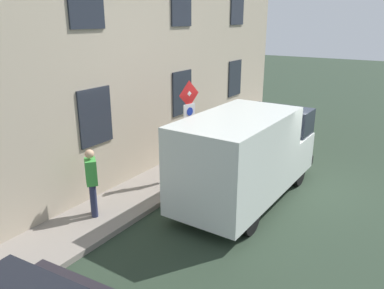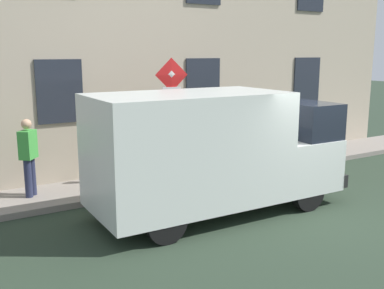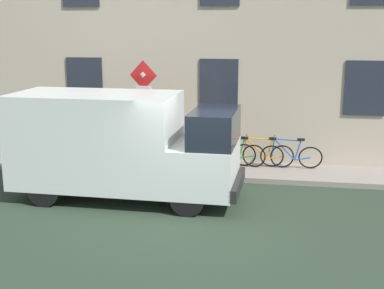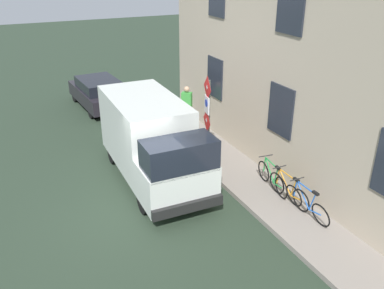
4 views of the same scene
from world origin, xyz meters
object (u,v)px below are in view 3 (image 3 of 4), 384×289
object	(u,v)px
bicycle_blue	(291,155)
sign_post_stacked	(144,105)
bicycle_green	(235,153)
delivery_van	(121,143)
bicycle_orange	(263,154)
pedestrian	(47,129)

from	to	relation	value
bicycle_blue	sign_post_stacked	bearing A→B (deg)	12.91
bicycle_green	bicycle_blue	bearing A→B (deg)	-173.52
bicycle_blue	bicycle_green	world-z (taller)	same
delivery_van	bicycle_green	world-z (taller)	delivery_van
bicycle_orange	pedestrian	xyz separation A→B (m)	(-0.20, 6.29, 0.56)
bicycle_blue	bicycle_green	xyz separation A→B (m)	(0.00, 1.54, 0.00)
delivery_van	pedestrian	bearing A→B (deg)	140.43
bicycle_green	pedestrian	bearing A→B (deg)	8.60
delivery_van	bicycle_green	bearing A→B (deg)	50.55
sign_post_stacked	bicycle_green	bearing A→B (deg)	-68.20
bicycle_green	pedestrian	xyz separation A→B (m)	(-0.20, 5.52, 0.56)
delivery_van	bicycle_orange	xyz separation A→B (m)	(2.85, -3.20, -0.82)
bicycle_blue	delivery_van	bearing A→B (deg)	34.94
delivery_van	bicycle_green	xyz separation A→B (m)	(2.85, -2.43, -0.82)
delivery_van	pedestrian	world-z (taller)	delivery_van
bicycle_green	pedestrian	world-z (taller)	pedestrian
delivery_van	pedestrian	distance (m)	4.08
bicycle_blue	pedestrian	world-z (taller)	pedestrian
delivery_van	sign_post_stacked	bearing A→B (deg)	89.26
sign_post_stacked	pedestrian	size ratio (longest dim) A/B	1.67
bicycle_orange	bicycle_green	distance (m)	0.77
sign_post_stacked	bicycle_green	xyz separation A→B (m)	(0.95, -2.37, -1.46)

